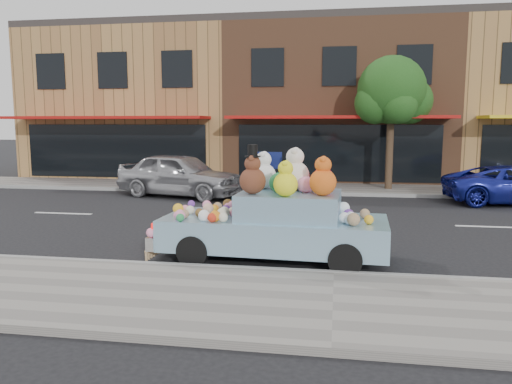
# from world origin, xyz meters

# --- Properties ---
(ground) EXTENTS (120.00, 120.00, 0.00)m
(ground) POSITION_xyz_m (0.00, 0.00, 0.00)
(ground) COLOR black
(ground) RESTS_ON ground
(near_sidewalk) EXTENTS (60.00, 3.00, 0.12)m
(near_sidewalk) POSITION_xyz_m (0.00, -6.50, 0.06)
(near_sidewalk) COLOR gray
(near_sidewalk) RESTS_ON ground
(far_sidewalk) EXTENTS (60.00, 3.00, 0.12)m
(far_sidewalk) POSITION_xyz_m (0.00, 6.50, 0.06)
(far_sidewalk) COLOR gray
(far_sidewalk) RESTS_ON ground
(near_kerb) EXTENTS (60.00, 0.12, 0.13)m
(near_kerb) POSITION_xyz_m (0.00, -5.00, 0.07)
(near_kerb) COLOR gray
(near_kerb) RESTS_ON ground
(far_kerb) EXTENTS (60.00, 0.12, 0.13)m
(far_kerb) POSITION_xyz_m (0.00, 5.00, 0.07)
(far_kerb) COLOR gray
(far_kerb) RESTS_ON ground
(storefront_left) EXTENTS (10.00, 9.80, 7.30)m
(storefront_left) POSITION_xyz_m (-10.00, 11.97, 3.64)
(storefront_left) COLOR #A47944
(storefront_left) RESTS_ON ground
(storefront_mid) EXTENTS (10.00, 9.80, 7.30)m
(storefront_mid) POSITION_xyz_m (0.00, 11.97, 3.64)
(storefront_mid) COLOR brown
(storefront_mid) RESTS_ON ground
(street_tree) EXTENTS (3.00, 2.70, 5.22)m
(street_tree) POSITION_xyz_m (2.03, 6.55, 3.69)
(street_tree) COLOR #38281C
(street_tree) RESTS_ON ground
(car_silver) EXTENTS (5.05, 3.11, 1.61)m
(car_silver) POSITION_xyz_m (-5.64, 3.91, 0.80)
(car_silver) COLOR #A9A9AE
(car_silver) RESTS_ON ground
(art_car) EXTENTS (4.56, 1.95, 2.27)m
(art_car) POSITION_xyz_m (-1.13, -4.02, 0.81)
(art_car) COLOR black
(art_car) RESTS_ON ground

